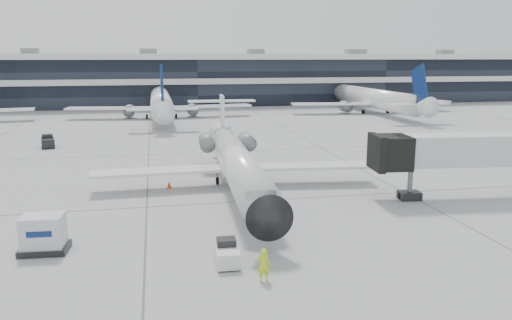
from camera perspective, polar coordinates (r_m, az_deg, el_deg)
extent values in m
plane|color=#9C9C9F|center=(37.81, 3.00, -4.51)|extent=(220.00, 220.00, 0.00)
cube|color=black|center=(117.61, -7.14, 8.91)|extent=(170.00, 22.00, 10.00)
cylinder|color=white|center=(40.05, -2.19, -0.32)|extent=(3.58, 23.19, 2.60)
cone|color=black|center=(27.69, 1.06, -5.81)|extent=(2.71, 2.80, 2.60)
cone|color=white|center=(52.81, -3.92, 2.91)|extent=(2.60, 3.18, 2.47)
cube|color=white|center=(40.89, -11.09, -1.25)|extent=(10.65, 2.79, 0.21)
cube|color=white|center=(42.30, 6.10, -0.66)|extent=(10.80, 3.68, 0.21)
cylinder|color=slate|center=(47.53, -5.66, 2.02)|extent=(1.58, 3.33, 1.44)
cylinder|color=slate|center=(47.91, -1.05, 2.15)|extent=(1.58, 3.33, 1.44)
cube|color=white|center=(51.97, -3.89, 5.02)|extent=(0.38, 2.51, 4.33)
cube|color=white|center=(52.19, -3.95, 6.75)|extent=(6.99, 1.83, 0.15)
cylinder|color=black|center=(31.82, -0.16, -7.14)|extent=(0.20, 0.55, 0.54)
cylinder|color=black|center=(42.20, -4.44, -2.37)|extent=(0.26, 0.63, 0.62)
cylinder|color=black|center=(42.52, -0.55, -2.23)|extent=(0.26, 0.63, 0.62)
cube|color=silver|center=(40.79, 23.63, 1.12)|extent=(12.39, 3.69, 2.27)
cube|color=black|center=(38.14, 15.36, 0.88)|extent=(2.54, 3.01, 2.44)
cylinder|color=slate|center=(39.20, 17.19, -2.60)|extent=(0.38, 0.38, 2.44)
cube|color=black|center=(39.43, 17.11, -3.89)|extent=(1.69, 1.38, 0.61)
imported|color=#C7EF19|center=(24.29, 0.87, -11.89)|extent=(0.62, 0.43, 1.65)
cube|color=silver|center=(26.22, -3.31, -10.86)|extent=(1.26, 2.03, 0.81)
cube|color=black|center=(26.44, -3.42, -9.41)|extent=(1.03, 0.85, 0.45)
cylinder|color=black|center=(26.96, -4.52, -10.91)|extent=(0.18, 0.40, 0.40)
cylinder|color=black|center=(27.04, -2.39, -10.81)|extent=(0.18, 0.40, 0.40)
cylinder|color=black|center=(25.64, -4.26, -12.14)|extent=(0.18, 0.40, 0.40)
cylinder|color=black|center=(25.73, -2.01, -12.03)|extent=(0.18, 0.40, 0.40)
cube|color=black|center=(30.24, -22.98, -9.29)|extent=(2.62, 2.01, 0.31)
cube|color=white|center=(29.91, -23.14, -7.45)|extent=(2.28, 1.78, 1.74)
cone|color=#FF480D|center=(41.48, -9.90, -2.78)|extent=(0.39, 0.39, 0.61)
cube|color=#FF480D|center=(41.55, -9.89, -3.16)|extent=(0.53, 0.53, 0.03)
cube|color=black|center=(63.94, -22.69, 1.84)|extent=(1.91, 2.65, 0.98)
cube|color=black|center=(64.38, -22.75, 2.49)|extent=(1.39, 1.22, 0.55)
cylinder|color=black|center=(64.85, -23.22, 1.60)|extent=(0.30, 0.51, 0.48)
cylinder|color=black|center=(64.88, -22.16, 1.69)|extent=(0.30, 0.51, 0.48)
cylinder|color=black|center=(63.13, -23.17, 1.35)|extent=(0.30, 0.51, 0.48)
cylinder|color=black|center=(63.15, -22.09, 1.44)|extent=(0.30, 0.51, 0.48)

